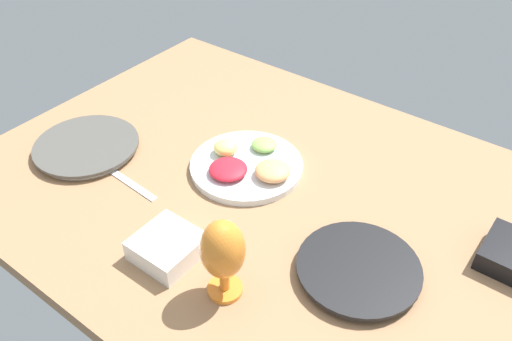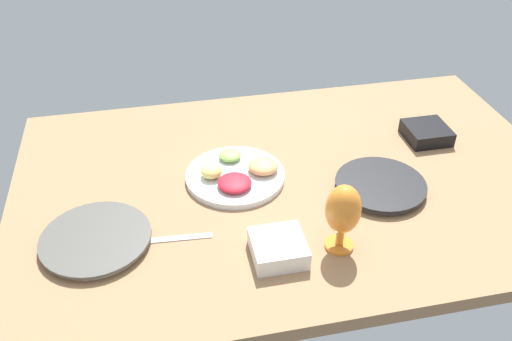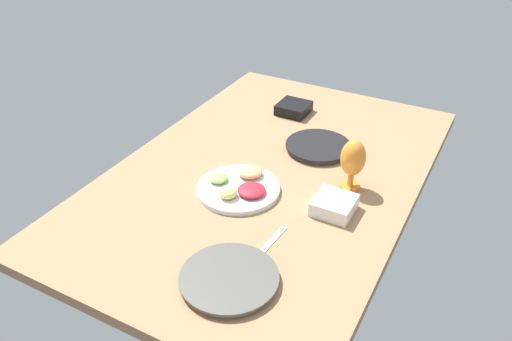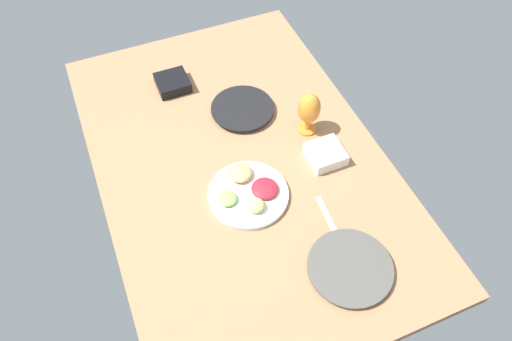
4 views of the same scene
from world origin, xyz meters
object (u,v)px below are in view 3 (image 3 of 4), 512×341
Objects in this scene: hurricane_glass_orange at (353,160)px; square_bowl_black at (294,108)px; dinner_plate_left at (229,279)px; fruit_platter at (240,187)px; square_bowl_white at (334,205)px; dinner_plate_right at (318,147)px.

hurricane_glass_orange reaches higher than square_bowl_black.
fruit_platter is at bearing 26.05° from dinner_plate_left.
square_bowl_white is at bearing -144.87° from square_bowl_black.
fruit_platter is 39.65cm from hurricane_glass_orange.
hurricane_glass_orange is 1.45× the size of square_bowl_white.
dinner_plate_right is 29.21cm from hurricane_glass_orange.
square_bowl_black is at bearing 15.23° from dinner_plate_left.
fruit_platter reaches higher than square_bowl_black.
fruit_platter is 64.18cm from square_bowl_black.
square_bowl_black is at bearing 41.69° from dinner_plate_right.
square_bowl_black is at bearing 35.13° from square_bowl_white.
fruit_platter is 1.54× the size of hurricane_glass_orange.
hurricane_glass_orange is (-18.99, -19.75, 10.12)cm from dinner_plate_right.
dinner_plate_left is at bearing -153.95° from fruit_platter.
hurricane_glass_orange is 1.42× the size of square_bowl_black.
square_bowl_black is 72.43cm from square_bowl_white.
fruit_platter reaches higher than square_bowl_white.
square_bowl_black is (102.77, 27.97, 1.38)cm from dinner_plate_left.
dinner_plate_left is 1.08× the size of dinner_plate_right.
dinner_plate_right is 33.02cm from square_bowl_black.
hurricane_glass_orange is at bearing -58.78° from fruit_platter.
dinner_plate_left is at bearing 162.53° from square_bowl_white.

